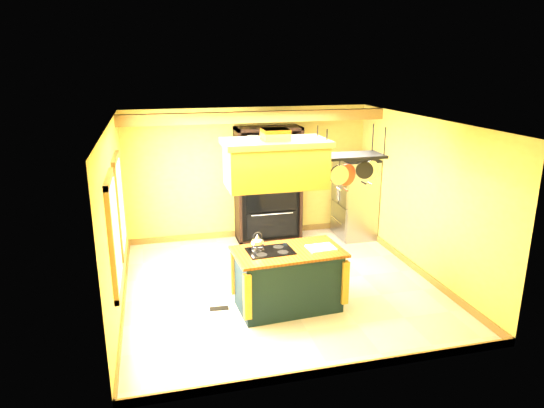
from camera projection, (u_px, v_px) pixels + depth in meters
name	position (u px, v px, depth m)	size (l,w,h in m)	color
floor	(280.00, 285.00, 8.06)	(5.00, 5.00, 0.00)	beige
ceiling	(280.00, 122.00, 7.30)	(5.00, 5.00, 0.00)	white
wall_back	(249.00, 173.00, 10.00)	(5.00, 0.02, 2.70)	gold
wall_front	(338.00, 271.00, 5.35)	(5.00, 0.02, 2.70)	gold
wall_left	(115.00, 219.00, 7.10)	(0.02, 5.00, 2.70)	gold
wall_right	(421.00, 197.00, 8.26)	(0.02, 5.00, 2.70)	gold
ceiling_beam	(257.00, 117.00, 8.91)	(5.00, 0.15, 0.20)	olive
window_near	(114.00, 234.00, 6.34)	(0.06, 1.06, 1.56)	olive
window_far	(120.00, 205.00, 7.65)	(0.06, 1.06, 1.56)	olive
kitchen_island	(288.00, 279.00, 7.20)	(1.64, 0.98, 1.11)	black
range_hood	(275.00, 162.00, 6.65)	(1.44, 0.81, 0.80)	#BA8B2E
pot_rack	(350.00, 163.00, 6.94)	(1.03, 0.48, 0.88)	black
refrigerator	(355.00, 200.00, 10.09)	(0.72, 0.84, 1.65)	#92949A
hutch	(268.00, 197.00, 9.97)	(1.32, 0.60, 2.34)	black
floor_register	(219.00, 308.00, 7.28)	(0.28, 0.12, 0.01)	black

